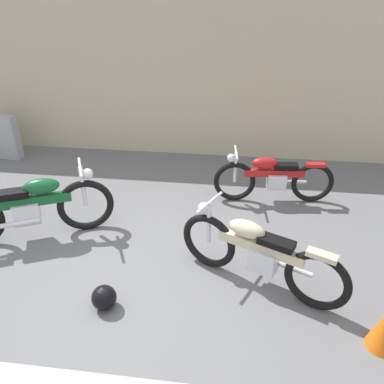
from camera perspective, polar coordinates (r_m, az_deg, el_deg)
name	(u,v)px	position (r m, az deg, el deg)	size (l,w,h in m)	color
ground_plane	(123,284)	(4.85, -10.04, -13.14)	(40.00, 40.00, 0.00)	slate
building_wall	(177,76)	(7.91, -2.17, 16.63)	(18.00, 0.30, 3.12)	beige
stone_marker	(2,137)	(8.73, -26.03, 7.24)	(0.67, 0.20, 0.88)	#9E9EA3
helmet	(104,298)	(4.52, -12.76, -14.85)	(0.28, 0.28, 0.28)	black
motorcycle_green	(32,208)	(5.71, -22.45, -2.11)	(2.07, 1.11, 1.00)	black
motorcycle_cream	(258,253)	(4.57, 9.67, -8.82)	(1.92, 1.04, 0.93)	black
motorcycle_red	(273,178)	(6.36, 11.76, 2.05)	(1.93, 0.54, 0.86)	black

